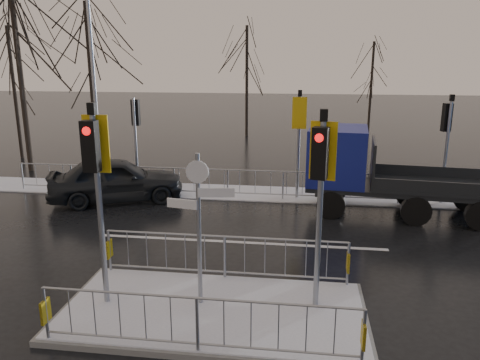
# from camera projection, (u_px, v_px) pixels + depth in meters

# --- Properties ---
(ground) EXTENTS (120.00, 120.00, 0.00)m
(ground) POSITION_uv_depth(u_px,v_px,m) (213.00, 315.00, 9.27)
(ground) COLOR black
(ground) RESTS_ON ground
(snow_verge) EXTENTS (30.00, 2.00, 0.04)m
(snow_verge) POSITION_uv_depth(u_px,v_px,m) (257.00, 193.00, 17.51)
(snow_verge) COLOR white
(snow_verge) RESTS_ON ground
(lane_markings) EXTENTS (8.00, 11.38, 0.01)m
(lane_markings) POSITION_uv_depth(u_px,v_px,m) (210.00, 324.00, 8.95)
(lane_markings) COLOR silver
(lane_markings) RESTS_ON ground
(traffic_island) EXTENTS (6.00, 3.04, 4.15)m
(traffic_island) POSITION_uv_depth(u_px,v_px,m) (213.00, 297.00, 9.18)
(traffic_island) COLOR #61625D
(traffic_island) RESTS_ON ground
(far_kerb_fixtures) EXTENTS (18.00, 0.65, 3.83)m
(far_kerb_fixtures) POSITION_uv_depth(u_px,v_px,m) (264.00, 171.00, 16.73)
(far_kerb_fixtures) COLOR #8E939B
(far_kerb_fixtures) RESTS_ON ground
(car_far_lane) EXTENTS (4.96, 3.45, 1.57)m
(car_far_lane) POSITION_uv_depth(u_px,v_px,m) (116.00, 179.00, 16.48)
(car_far_lane) COLOR black
(car_far_lane) RESTS_ON ground
(flatbed_truck) EXTENTS (6.17, 2.79, 2.77)m
(flatbed_truck) POSITION_uv_depth(u_px,v_px,m) (364.00, 168.00, 15.14)
(flatbed_truck) COLOR black
(flatbed_truck) RESTS_ON ground
(tree_near_a) EXTENTS (4.75, 4.75, 8.97)m
(tree_near_a) POSITION_uv_depth(u_px,v_px,m) (15.00, 29.00, 19.63)
(tree_near_a) COLOR black
(tree_near_a) RESTS_ON ground
(tree_near_b) EXTENTS (4.00, 4.00, 7.55)m
(tree_near_b) POSITION_uv_depth(u_px,v_px,m) (89.00, 53.00, 20.99)
(tree_near_b) COLOR black
(tree_near_b) RESTS_ON ground
(tree_near_c) EXTENTS (3.50, 3.50, 6.61)m
(tree_near_c) POSITION_uv_depth(u_px,v_px,m) (12.00, 67.00, 22.69)
(tree_near_c) COLOR black
(tree_near_c) RESTS_ON ground
(tree_far_a) EXTENTS (3.75, 3.75, 7.08)m
(tree_far_a) POSITION_uv_depth(u_px,v_px,m) (247.00, 60.00, 29.40)
(tree_far_a) COLOR black
(tree_far_a) RESTS_ON ground
(tree_far_b) EXTENTS (3.25, 3.25, 6.14)m
(tree_far_b) POSITION_uv_depth(u_px,v_px,m) (372.00, 70.00, 30.45)
(tree_far_b) COLOR black
(tree_far_b) RESTS_ON ground
(street_lamp_left) EXTENTS (1.25, 0.18, 8.20)m
(street_lamp_left) POSITION_uv_depth(u_px,v_px,m) (95.00, 70.00, 18.07)
(street_lamp_left) COLOR #8E939B
(street_lamp_left) RESTS_ON ground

